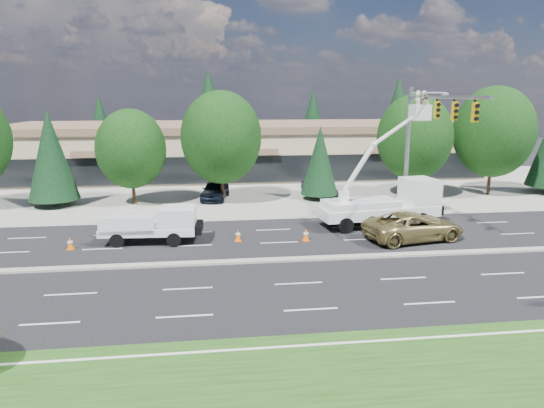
{
  "coord_description": "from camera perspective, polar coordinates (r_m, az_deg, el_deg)",
  "views": [
    {
      "loc": [
        -3.78,
        -23.71,
        8.35
      ],
      "look_at": [
        -0.46,
        2.88,
        2.4
      ],
      "focal_mm": 32.0,
      "sensor_mm": 36.0,
      "label": 1
    }
  ],
  "objects": [
    {
      "name": "tree_front_c",
      "position": [
        39.4,
        -16.25,
        6.24
      ],
      "size": [
        5.39,
        5.39,
        7.48
      ],
      "color": "#332114",
      "rests_on": "ground"
    },
    {
      "name": "parked_car_east",
      "position": [
        41.82,
        5.54,
        1.91
      ],
      "size": [
        2.5,
        4.42,
        1.38
      ],
      "primitive_type": "imported",
      "rotation": [
        0.0,
        0.0,
        0.26
      ],
      "color": "black",
      "rests_on": "ground"
    },
    {
      "name": "tree_back_a",
      "position": [
        67.33,
        -19.52,
        8.63
      ],
      "size": [
        4.36,
        4.36,
        8.59
      ],
      "color": "#332114",
      "rests_on": "ground"
    },
    {
      "name": "minivan",
      "position": [
        29.97,
        16.33,
        -2.52
      ],
      "size": [
        6.41,
        3.85,
        1.67
      ],
      "primitive_type": "imported",
      "rotation": [
        0.0,
        0.0,
        1.76
      ],
      "color": "olive",
      "rests_on": "ground"
    },
    {
      "name": "concrete_apron",
      "position": [
        44.65,
        -2.13,
        1.74
      ],
      "size": [
        140.0,
        22.0,
        0.01
      ],
      "primitive_type": "cube",
      "color": "#99978B",
      "rests_on": "ground"
    },
    {
      "name": "signal_mast",
      "position": [
        33.79,
        17.21,
        8.08
      ],
      "size": [
        2.76,
        10.16,
        9.0
      ],
      "color": "gray",
      "rests_on": "ground"
    },
    {
      "name": "tree_front_d",
      "position": [
        38.84,
        -5.99,
        7.8
      ],
      "size": [
        6.4,
        6.4,
        8.88
      ],
      "color": "#332114",
      "rests_on": "ground"
    },
    {
      "name": "tree_back_b",
      "position": [
        65.73,
        -7.43,
        10.72
      ],
      "size": [
        6.06,
        6.06,
        11.94
      ],
      "color": "#332114",
      "rests_on": "ground"
    },
    {
      "name": "tree_back_d",
      "position": [
        70.62,
        14.54,
        10.21
      ],
      "size": [
        5.66,
        5.66,
        11.15
      ],
      "color": "#332114",
      "rests_on": "ground"
    },
    {
      "name": "tree_front_b",
      "position": [
        40.82,
        -24.59,
        5.28
      ],
      "size": [
        3.79,
        3.79,
        7.47
      ],
      "color": "#332114",
      "rests_on": "ground"
    },
    {
      "name": "tree_front_g",
      "position": [
        45.52,
        24.64,
        7.72
      ],
      "size": [
        6.69,
        6.69,
        9.28
      ],
      "color": "#332114",
      "rests_on": "ground"
    },
    {
      "name": "traffic_cone_b",
      "position": [
        28.72,
        -4.03,
        -3.71
      ],
      "size": [
        0.4,
        0.4,
        0.7
      ],
      "color": "#FF5E08",
      "rests_on": "ground"
    },
    {
      "name": "traffic_cone_a",
      "position": [
        29.36,
        -22.66,
        -4.31
      ],
      "size": [
        0.4,
        0.4,
        0.7
      ],
      "color": "#FF5E08",
      "rests_on": "ground"
    },
    {
      "name": "tree_front_e",
      "position": [
        40.02,
        5.65,
        5.13
      ],
      "size": [
        3.07,
        3.07,
        6.04
      ],
      "color": "#332114",
      "rests_on": "ground"
    },
    {
      "name": "traffic_cone_d",
      "position": [
        30.7,
        12.86,
        -2.92
      ],
      "size": [
        0.4,
        0.4,
        0.7
      ],
      "color": "#FF5E08",
      "rests_on": "ground"
    },
    {
      "name": "tree_back_c",
      "position": [
        67.22,
        4.8,
        9.61
      ],
      "size": [
        4.72,
        4.72,
        9.3
      ],
      "color": "#332114",
      "rests_on": "ground"
    },
    {
      "name": "parked_car_west",
      "position": [
        40.42,
        -6.71,
        1.67
      ],
      "size": [
        2.75,
        4.96,
        1.6
      ],
      "primitive_type": "imported",
      "rotation": [
        0.0,
        0.0,
        -0.19
      ],
      "color": "black",
      "rests_on": "ground"
    },
    {
      "name": "traffic_cone_c",
      "position": [
        28.8,
        4.01,
        -3.65
      ],
      "size": [
        0.4,
        0.4,
        0.7
      ],
      "color": "#FF5E08",
      "rests_on": "ground"
    },
    {
      "name": "strip_mall",
      "position": [
        54.09,
        -3.09,
        6.65
      ],
      "size": [
        50.4,
        15.4,
        5.5
      ],
      "color": "tan",
      "rests_on": "ground"
    },
    {
      "name": "tree_front_f",
      "position": [
        42.31,
        16.42,
        7.54
      ],
      "size": [
        6.21,
        6.21,
        8.62
      ],
      "color": "#332114",
      "rests_on": "ground"
    },
    {
      "name": "utility_pickup",
      "position": [
        29.06,
        -13.49,
        -2.77
      ],
      "size": [
        5.56,
        2.42,
        2.09
      ],
      "rotation": [
        0.0,
        0.0,
        -0.06
      ],
      "color": "white",
      "rests_on": "ground"
    },
    {
      "name": "road_median",
      "position": [
        25.4,
        1.85,
        -6.54
      ],
      "size": [
        120.0,
        0.55,
        0.12
      ],
      "primitive_type": "cube",
      "color": "#99978B",
      "rests_on": "ground"
    },
    {
      "name": "bucket_truck",
      "position": [
        32.8,
        13.69,
        0.77
      ],
      "size": [
        8.22,
        3.46,
        8.72
      ],
      "rotation": [
        0.0,
        0.0,
        0.14
      ],
      "color": "white",
      "rests_on": "ground"
    },
    {
      "name": "ground",
      "position": [
        25.42,
        1.85,
        -6.66
      ],
      "size": [
        140.0,
        140.0,
        0.0
      ],
      "primitive_type": "plane",
      "color": "black",
      "rests_on": "ground"
    }
  ]
}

